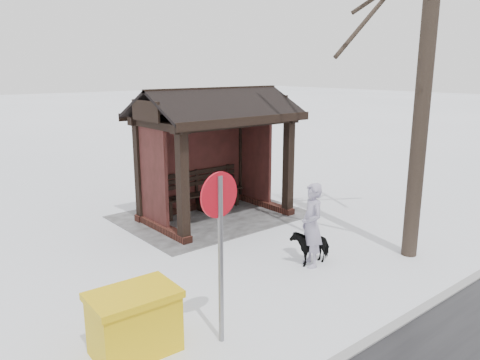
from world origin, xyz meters
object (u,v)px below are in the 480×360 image
object	(u,v)px
grit_bin	(134,322)
road_sign	(220,221)
dog	(311,246)
bus_shelter	(211,127)
pedestrian	(312,225)

from	to	relation	value
grit_bin	road_sign	distance (m)	1.65
grit_bin	road_sign	xyz separation A→B (m)	(-0.99, 0.48, 1.23)
dog	bus_shelter	bearing A→B (deg)	-178.38
grit_bin	road_sign	bearing A→B (deg)	156.74
bus_shelter	grit_bin	world-z (taller)	bus_shelter
bus_shelter	grit_bin	distance (m)	5.88
grit_bin	road_sign	world-z (taller)	road_sign
dog	grit_bin	size ratio (longest dim) A/B	0.69
pedestrian	dog	bearing A→B (deg)	157.12
bus_shelter	dog	distance (m)	3.86
pedestrian	road_sign	xyz separation A→B (m)	(2.74, 0.89, 0.88)
pedestrian	road_sign	bearing A→B (deg)	-47.71
grit_bin	bus_shelter	bearing A→B (deg)	-133.72
bus_shelter	pedestrian	distance (m)	3.76
dog	road_sign	bearing A→B (deg)	-65.40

